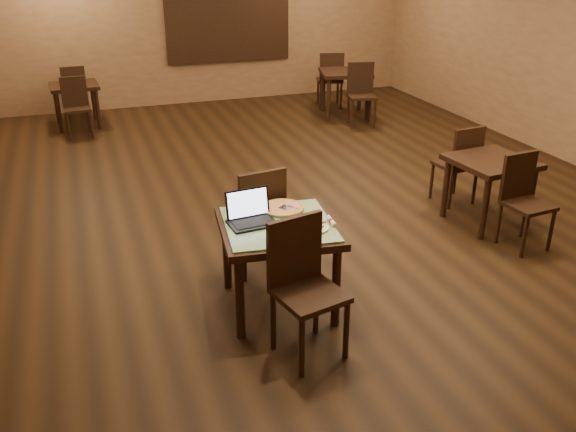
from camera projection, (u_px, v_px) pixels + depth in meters
name	position (u px, v px, depth m)	size (l,w,h in m)	color
ground	(295.00, 194.00, 7.42)	(10.00, 10.00, 0.00)	black
wall_back	(201.00, 20.00, 11.10)	(8.00, 0.02, 3.00)	olive
mural	(228.00, 16.00, 11.20)	(2.34, 0.05, 1.64)	#235383
tiled_table	(278.00, 235.00, 4.89)	(1.02, 1.02, 0.76)	black
chair_main_near	(303.00, 279.00, 4.39)	(0.54, 0.54, 1.04)	black
chair_main_far	(258.00, 215.00, 5.45)	(0.50, 0.50, 1.02)	black
laptop	(250.00, 214.00, 4.85)	(0.39, 0.32, 0.25)	black
plate	(312.00, 228.00, 4.76)	(0.26, 0.26, 0.01)	white
pizza_slice	(312.00, 226.00, 4.75)	(0.19, 0.19, 0.02)	beige
pizza_pan	(283.00, 209.00, 5.09)	(0.34, 0.34, 0.01)	silver
pizza_whole	(283.00, 208.00, 5.08)	(0.36, 0.36, 0.03)	beige
spatula	(286.00, 207.00, 5.07)	(0.09, 0.22, 0.01)	silver
napkin_roll	(331.00, 221.00, 4.84)	(0.05, 0.17, 0.04)	white
other_table_a	(345.00, 79.00, 10.51)	(1.01, 1.01, 0.78)	black
other_table_a_chair_near	(361.00, 90.00, 10.04)	(0.53, 0.53, 1.01)	black
other_table_a_chair_far	(331.00, 77.00, 11.04)	(0.53, 0.53, 1.01)	black
other_table_b	(75.00, 91.00, 9.90)	(0.79, 0.79, 0.70)	black
other_table_b_chair_near	(76.00, 103.00, 9.48)	(0.41, 0.41, 0.91)	black
other_table_b_chair_far	(75.00, 89.00, 10.39)	(0.41, 0.41, 0.91)	black
other_table_c	(491.00, 170.00, 6.44)	(0.85, 0.85, 0.73)	black
other_table_c_chair_near	(523.00, 195.00, 6.00)	(0.44, 0.44, 0.94)	black
other_table_c_chair_far	(461.00, 161.00, 6.94)	(0.44, 0.44, 0.94)	black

